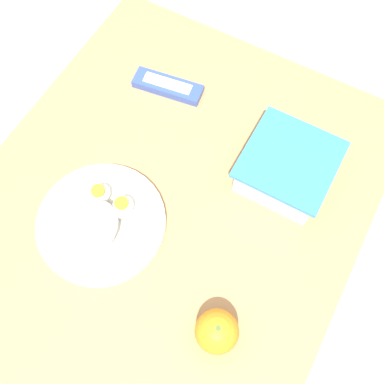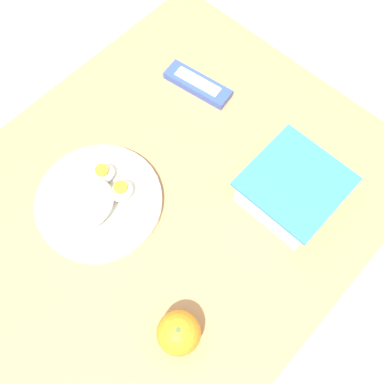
{
  "view_description": "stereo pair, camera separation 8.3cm",
  "coord_description": "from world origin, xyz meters",
  "px_view_note": "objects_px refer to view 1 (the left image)",
  "views": [
    {
      "loc": [
        0.21,
        0.2,
        1.56
      ],
      "look_at": [
        -0.09,
        0.04,
        0.8
      ],
      "focal_mm": 42.0,
      "sensor_mm": 36.0,
      "label": 1
    },
    {
      "loc": [
        0.16,
        0.27,
        1.56
      ],
      "look_at": [
        -0.09,
        0.04,
        0.8
      ],
      "focal_mm": 42.0,
      "sensor_mm": 36.0,
      "label": 2
    }
  ],
  "objects_px": {
    "food_container": "(287,169)",
    "candy_bar": "(168,86)",
    "orange_fruit": "(217,331)",
    "rice_plate": "(98,224)"
  },
  "relations": [
    {
      "from": "food_container",
      "to": "candy_bar",
      "type": "relative_size",
      "value": 1.08
    },
    {
      "from": "food_container",
      "to": "orange_fruit",
      "type": "xyz_separation_m",
      "value": [
        0.33,
        0.02,
        0.0
      ]
    },
    {
      "from": "rice_plate",
      "to": "candy_bar",
      "type": "xyz_separation_m",
      "value": [
        -0.33,
        -0.05,
        -0.01
      ]
    },
    {
      "from": "rice_plate",
      "to": "candy_bar",
      "type": "height_order",
      "value": "rice_plate"
    },
    {
      "from": "orange_fruit",
      "to": "candy_bar",
      "type": "xyz_separation_m",
      "value": [
        -0.4,
        -0.33,
        -0.03
      ]
    },
    {
      "from": "candy_bar",
      "to": "rice_plate",
      "type": "bearing_deg",
      "value": 8.28
    },
    {
      "from": "food_container",
      "to": "candy_bar",
      "type": "distance_m",
      "value": 0.31
    },
    {
      "from": "food_container",
      "to": "rice_plate",
      "type": "relative_size",
      "value": 0.7
    },
    {
      "from": "orange_fruit",
      "to": "candy_bar",
      "type": "relative_size",
      "value": 0.47
    },
    {
      "from": "rice_plate",
      "to": "candy_bar",
      "type": "relative_size",
      "value": 1.55
    }
  ]
}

